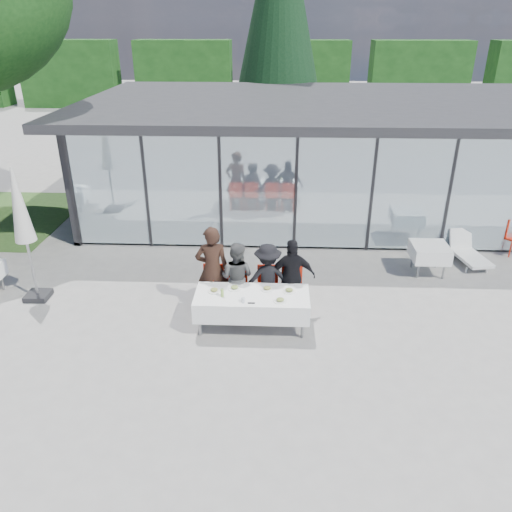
{
  "coord_description": "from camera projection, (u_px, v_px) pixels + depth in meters",
  "views": [
    {
      "loc": [
        0.55,
        -8.28,
        5.65
      ],
      "look_at": [
        0.13,
        1.2,
        1.13
      ],
      "focal_mm": 35.0,
      "sensor_mm": 36.0,
      "label": 1
    }
  ],
  "objects": [
    {
      "name": "diner_a",
      "position": [
        212.0,
        269.0,
        10.36
      ],
      "size": [
        0.8,
        0.8,
        1.9
      ],
      "primitive_type": "imported",
      "rotation": [
        0.0,
        0.0,
        3.31
      ],
      "color": "#321E16",
      "rests_on": "ground"
    },
    {
      "name": "juice_bottle",
      "position": [
        222.0,
        293.0,
        9.7
      ],
      "size": [
        0.06,
        0.06,
        0.16
      ],
      "primitive_type": "cylinder",
      "color": "#8AB84C",
      "rests_on": "dining_table"
    },
    {
      "name": "plate_c",
      "position": [
        267.0,
        289.0,
        9.97
      ],
      "size": [
        0.27,
        0.27,
        0.07
      ],
      "color": "white",
      "rests_on": "dining_table"
    },
    {
      "name": "diner_chair_d",
      "position": [
        292.0,
        286.0,
        10.55
      ],
      "size": [
        0.44,
        0.44,
        0.97
      ],
      "color": "red",
      "rests_on": "ground"
    },
    {
      "name": "diner_chair_c",
      "position": [
        268.0,
        286.0,
        10.57
      ],
      "size": [
        0.44,
        0.44,
        0.97
      ],
      "color": "red",
      "rests_on": "ground"
    },
    {
      "name": "plate_b",
      "position": [
        235.0,
        288.0,
        10.0
      ],
      "size": [
        0.27,
        0.27,
        0.07
      ],
      "color": "white",
      "rests_on": "dining_table"
    },
    {
      "name": "conifer_tree",
      "position": [
        279.0,
        9.0,
        19.06
      ],
      "size": [
        4.0,
        4.0,
        10.5
      ],
      "color": "#382316",
      "rests_on": "ground"
    },
    {
      "name": "pavilion",
      "position": [
        323.0,
        138.0,
        16.29
      ],
      "size": [
        14.8,
        8.8,
        3.44
      ],
      "color": "gray",
      "rests_on": "ground"
    },
    {
      "name": "ground",
      "position": [
        247.0,
        333.0,
        9.92
      ],
      "size": [
        90.0,
        90.0,
        0.0
      ],
      "primitive_type": "plane",
      "color": "gray",
      "rests_on": "ground"
    },
    {
      "name": "diner_chair_a",
      "position": [
        214.0,
        285.0,
        10.61
      ],
      "size": [
        0.44,
        0.44,
        0.97
      ],
      "color": "red",
      "rests_on": "ground"
    },
    {
      "name": "diner_d",
      "position": [
        292.0,
        276.0,
        10.35
      ],
      "size": [
        1.02,
        1.02,
        1.64
      ],
      "primitive_type": "imported",
      "rotation": [
        0.0,
        0.0,
        3.21
      ],
      "color": "black",
      "rests_on": "ground"
    },
    {
      "name": "plate_a",
      "position": [
        214.0,
        290.0,
        9.91
      ],
      "size": [
        0.27,
        0.27,
        0.07
      ],
      "color": "white",
      "rests_on": "dining_table"
    },
    {
      "name": "dining_table",
      "position": [
        252.0,
        304.0,
        9.9
      ],
      "size": [
        2.26,
        0.96,
        0.75
      ],
      "color": "white",
      "rests_on": "ground"
    },
    {
      "name": "diner_chair_b",
      "position": [
        237.0,
        285.0,
        10.59
      ],
      "size": [
        0.44,
        0.44,
        0.97
      ],
      "color": "red",
      "rests_on": "ground"
    },
    {
      "name": "treeline",
      "position": [
        242.0,
        74.0,
        34.31
      ],
      "size": [
        62.5,
        2.0,
        4.4
      ],
      "color": "#133912",
      "rests_on": "ground"
    },
    {
      "name": "diner_b",
      "position": [
        237.0,
        277.0,
        10.41
      ],
      "size": [
        0.95,
        0.95,
        1.55
      ],
      "primitive_type": "imported",
      "rotation": [
        0.0,
        0.0,
        2.84
      ],
      "color": "#545454",
      "rests_on": "ground"
    },
    {
      "name": "folded_eyeglasses",
      "position": [
        251.0,
        303.0,
        9.5
      ],
      "size": [
        0.14,
        0.03,
        0.01
      ],
      "primitive_type": "cube",
      "color": "black",
      "rests_on": "dining_table"
    },
    {
      "name": "spare_table_right",
      "position": [
        430.0,
        252.0,
        12.04
      ],
      "size": [
        0.86,
        0.86,
        0.74
      ],
      "color": "white",
      "rests_on": "ground"
    },
    {
      "name": "plate_extra",
      "position": [
        280.0,
        300.0,
        9.56
      ],
      "size": [
        0.27,
        0.27,
        0.07
      ],
      "color": "white",
      "rests_on": "dining_table"
    },
    {
      "name": "spare_chair_b",
      "position": [
        394.0,
        227.0,
        13.52
      ],
      "size": [
        0.49,
        0.49,
        0.97
      ],
      "color": "red",
      "rests_on": "ground"
    },
    {
      "name": "plate_d",
      "position": [
        289.0,
        290.0,
        9.9
      ],
      "size": [
        0.27,
        0.27,
        0.07
      ],
      "color": "white",
      "rests_on": "dining_table"
    },
    {
      "name": "diner_c",
      "position": [
        268.0,
        278.0,
        10.39
      ],
      "size": [
        1.12,
        1.12,
        1.53
      ],
      "primitive_type": "imported",
      "rotation": [
        0.0,
        0.0,
        3.29
      ],
      "color": "black",
      "rests_on": "ground"
    },
    {
      "name": "drinking_glasses",
      "position": [
        243.0,
        300.0,
        9.52
      ],
      "size": [
        0.07,
        0.07,
        0.1
      ],
      "color": "silver",
      "rests_on": "dining_table"
    },
    {
      "name": "lounger",
      "position": [
        467.0,
        251.0,
        12.81
      ],
      "size": [
        0.85,
        1.42,
        0.72
      ],
      "color": "white",
      "rests_on": "ground"
    },
    {
      "name": "market_umbrella",
      "position": [
        21.0,
        214.0,
        10.31
      ],
      "size": [
        0.5,
        0.5,
        3.0
      ],
      "color": "black",
      "rests_on": "ground"
    }
  ]
}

